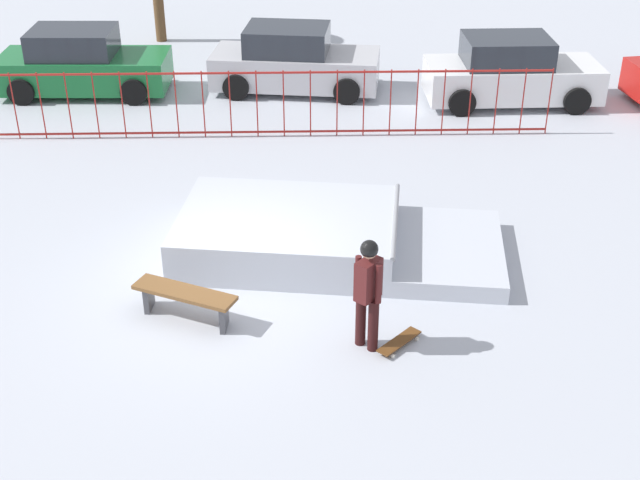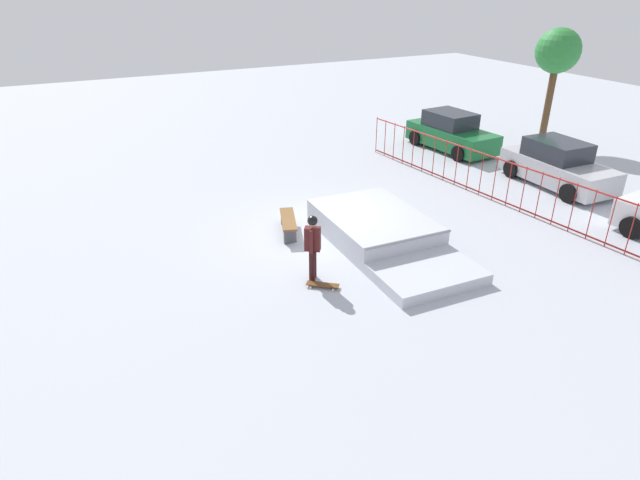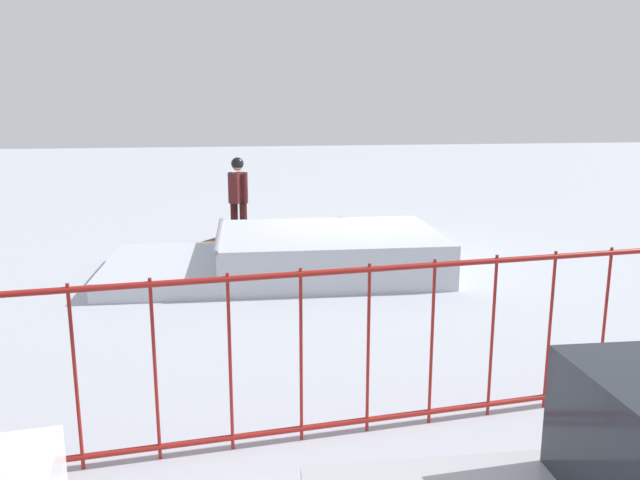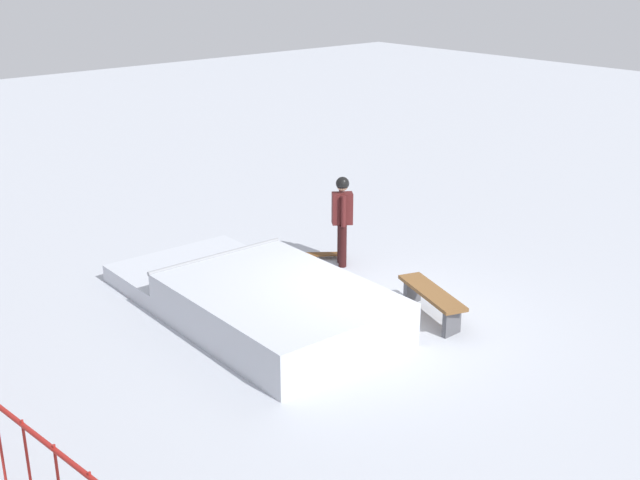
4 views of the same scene
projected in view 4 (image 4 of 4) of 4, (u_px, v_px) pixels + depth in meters
The scene contains 5 objects.
ground_plane at pixel (384, 321), 12.98m from camera, with size 60.00×60.00×0.00m, color #B2B7C1.
skate_ramp at pixel (261, 301), 12.95m from camera, with size 5.49×2.79×0.74m.
skater at pixel (342, 214), 14.98m from camera, with size 0.40×0.44×1.73m.
skateboard at pixel (324, 254), 15.61m from camera, with size 0.65×0.75×0.09m.
park_bench at pixel (432, 298), 12.96m from camera, with size 1.64×0.91×0.48m.
Camera 4 is at (-8.17, 8.53, 5.63)m, focal length 45.12 mm.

